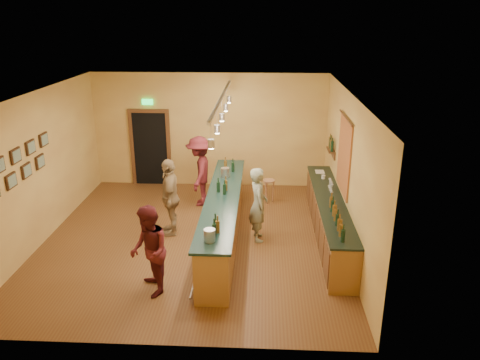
{
  "coord_description": "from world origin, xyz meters",
  "views": [
    {
      "loc": [
        1.49,
        -9.22,
        4.75
      ],
      "look_at": [
        1.02,
        0.2,
        1.34
      ],
      "focal_mm": 35.0,
      "sensor_mm": 36.0,
      "label": 1
    }
  ],
  "objects_px": {
    "customer_a": "(149,251)",
    "bar_stool": "(269,185)",
    "tasting_bar": "(223,215)",
    "customer_c": "(200,171)",
    "back_counter": "(329,218)",
    "bartender": "(258,204)",
    "customer_b": "(170,197)"
  },
  "relations": [
    {
      "from": "back_counter",
      "to": "bar_stool",
      "type": "xyz_separation_m",
      "value": [
        -1.3,
        2.02,
        -0.0
      ]
    },
    {
      "from": "bartender",
      "to": "bar_stool",
      "type": "bearing_deg",
      "value": -15.42
    },
    {
      "from": "customer_b",
      "to": "back_counter",
      "type": "bearing_deg",
      "value": 80.4
    },
    {
      "from": "customer_a",
      "to": "bar_stool",
      "type": "distance_m",
      "value": 4.8
    },
    {
      "from": "tasting_bar",
      "to": "customer_a",
      "type": "height_order",
      "value": "customer_a"
    },
    {
      "from": "bartender",
      "to": "customer_c",
      "type": "distance_m",
      "value": 2.46
    },
    {
      "from": "customer_a",
      "to": "customer_b",
      "type": "distance_m",
      "value": 2.38
    },
    {
      "from": "back_counter",
      "to": "customer_c",
      "type": "relative_size",
      "value": 2.52
    },
    {
      "from": "customer_b",
      "to": "tasting_bar",
      "type": "bearing_deg",
      "value": 68.52
    },
    {
      "from": "back_counter",
      "to": "tasting_bar",
      "type": "bearing_deg",
      "value": -175.51
    },
    {
      "from": "back_counter",
      "to": "customer_c",
      "type": "xyz_separation_m",
      "value": [
        -3.08,
        1.83,
        0.42
      ]
    },
    {
      "from": "tasting_bar",
      "to": "bar_stool",
      "type": "bearing_deg",
      "value": 65.45
    },
    {
      "from": "customer_a",
      "to": "customer_c",
      "type": "height_order",
      "value": "customer_c"
    },
    {
      "from": "tasting_bar",
      "to": "customer_c",
      "type": "xyz_separation_m",
      "value": [
        -0.77,
        2.01,
        0.3
      ]
    },
    {
      "from": "bar_stool",
      "to": "bartender",
      "type": "bearing_deg",
      "value": -96.72
    },
    {
      "from": "customer_a",
      "to": "customer_b",
      "type": "bearing_deg",
      "value": 159.22
    },
    {
      "from": "tasting_bar",
      "to": "customer_b",
      "type": "relative_size",
      "value": 2.9
    },
    {
      "from": "back_counter",
      "to": "customer_c",
      "type": "bearing_deg",
      "value": 149.22
    },
    {
      "from": "bar_stool",
      "to": "tasting_bar",
      "type": "bearing_deg",
      "value": -114.55
    },
    {
      "from": "tasting_bar",
      "to": "customer_c",
      "type": "relative_size",
      "value": 2.82
    },
    {
      "from": "customer_a",
      "to": "back_counter",
      "type": "bearing_deg",
      "value": 100.76
    },
    {
      "from": "tasting_bar",
      "to": "bartender",
      "type": "xyz_separation_m",
      "value": [
        0.76,
        0.09,
        0.22
      ]
    },
    {
      "from": "customer_a",
      "to": "customer_c",
      "type": "xyz_separation_m",
      "value": [
        0.34,
        4.1,
        0.08
      ]
    },
    {
      "from": "bartender",
      "to": "customer_b",
      "type": "xyz_separation_m",
      "value": [
        -1.95,
        0.2,
        0.05
      ]
    },
    {
      "from": "tasting_bar",
      "to": "customer_c",
      "type": "distance_m",
      "value": 2.18
    },
    {
      "from": "customer_a",
      "to": "bar_stool",
      "type": "relative_size",
      "value": 2.62
    },
    {
      "from": "back_counter",
      "to": "customer_b",
      "type": "xyz_separation_m",
      "value": [
        -3.5,
        0.11,
        0.39
      ]
    },
    {
      "from": "customer_b",
      "to": "bar_stool",
      "type": "relative_size",
      "value": 2.79
    },
    {
      "from": "tasting_bar",
      "to": "customer_b",
      "type": "height_order",
      "value": "customer_b"
    },
    {
      "from": "back_counter",
      "to": "customer_c",
      "type": "height_order",
      "value": "customer_c"
    },
    {
      "from": "customer_c",
      "to": "bartender",
      "type": "bearing_deg",
      "value": 37.85
    },
    {
      "from": "back_counter",
      "to": "bartender",
      "type": "relative_size",
      "value": 2.75
    }
  ]
}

